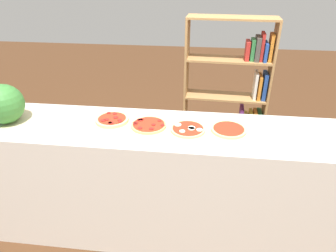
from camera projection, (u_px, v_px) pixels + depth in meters
The scene contains 9 objects.
ground_plane at pixel (168, 228), 2.43m from camera, with size 12.00×12.00×0.00m, color #4C2D19.
counter at pixel (168, 183), 2.21m from camera, with size 2.57×0.57×0.92m, color beige.
parchment_paper at pixel (168, 129), 1.99m from camera, with size 2.22×0.42×0.00m, color beige.
pizza_pepperoni_0 at pixel (112, 120), 2.07m from camera, with size 0.23×0.23×0.03m.
pizza_pepperoni_1 at pixel (149, 125), 2.01m from camera, with size 0.24×0.24×0.02m.
pizza_mozzarella_2 at pixel (188, 129), 1.96m from camera, with size 0.23×0.23×0.02m.
pizza_plain_3 at pixel (229, 130), 1.95m from camera, with size 0.23×0.23×0.02m.
watermelon at pixel (3, 104), 2.01m from camera, with size 0.27×0.27×0.27m, color #387A33.
bookshelf at pixel (236, 103), 2.95m from camera, with size 0.80×0.28×1.48m.
Camera 1 is at (0.21, -1.73, 1.89)m, focal length 32.10 mm.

